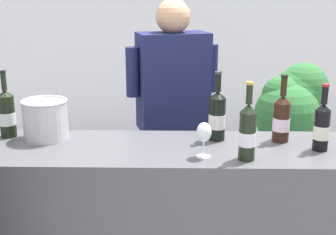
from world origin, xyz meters
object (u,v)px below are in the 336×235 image
at_px(potted_shrub, 290,111).
at_px(wine_bottle_2, 217,116).
at_px(wine_bottle_0, 247,132).
at_px(person_server, 173,136).
at_px(ice_bucket, 45,119).
at_px(wine_bottle_5, 7,114).
at_px(wine_bottle_1, 282,118).
at_px(wine_bottle_3, 322,127).
at_px(wine_glass, 204,134).

bearing_deg(potted_shrub, wine_bottle_2, -121.56).
height_order(wine_bottle_0, wine_bottle_2, wine_bottle_0).
xyz_separation_m(wine_bottle_0, person_server, (-0.34, 0.82, -0.29)).
relative_size(ice_bucket, potted_shrub, 0.19).
bearing_deg(wine_bottle_0, wine_bottle_5, 165.69).
distance_m(wine_bottle_0, wine_bottle_1, 0.33).
distance_m(wine_bottle_3, potted_shrub, 1.21).
bearing_deg(wine_bottle_1, wine_bottle_2, 177.11).
xyz_separation_m(wine_bottle_3, potted_shrub, (0.15, 1.18, -0.24)).
bearing_deg(person_server, wine_bottle_2, -67.03).
height_order(wine_bottle_5, wine_glass, wine_bottle_5).
xyz_separation_m(wine_bottle_5, wine_glass, (1.00, -0.28, -0.01)).
distance_m(wine_bottle_1, wine_bottle_3, 0.20).
height_order(wine_bottle_5, ice_bucket, wine_bottle_5).
height_order(wine_bottle_2, ice_bucket, wine_bottle_2).
distance_m(wine_bottle_5, ice_bucket, 0.21).
distance_m(wine_bottle_1, wine_glass, 0.46).
relative_size(wine_bottle_2, potted_shrub, 0.30).
bearing_deg(wine_glass, person_server, 100.67).
bearing_deg(potted_shrub, wine_bottle_1, -106.71).
distance_m(wine_bottle_0, wine_bottle_5, 1.23).
xyz_separation_m(wine_bottle_2, person_server, (-0.23, 0.54, -0.29)).
relative_size(wine_bottle_1, wine_bottle_3, 1.05).
relative_size(person_server, potted_shrub, 1.39).
bearing_deg(potted_shrub, wine_glass, -119.13).
bearing_deg(wine_bottle_2, wine_bottle_1, -2.89).
bearing_deg(wine_bottle_5, wine_bottle_3, -6.24).
bearing_deg(wine_bottle_3, wine_bottle_5, 173.76).
bearing_deg(wine_bottle_1, wine_bottle_5, 178.23).
xyz_separation_m(wine_glass, ice_bucket, (-0.79, 0.25, -0.01)).
xyz_separation_m(wine_bottle_2, wine_bottle_3, (0.48, -0.14, -0.01)).
height_order(wine_bottle_5, person_server, person_server).
xyz_separation_m(ice_bucket, potted_shrub, (1.51, 1.03, -0.23)).
bearing_deg(wine_bottle_5, ice_bucket, -7.50).
relative_size(wine_bottle_1, potted_shrub, 0.28).
distance_m(wine_bottle_5, wine_glass, 1.03).
relative_size(wine_bottle_2, wine_glass, 2.14).
bearing_deg(wine_glass, ice_bucket, 162.49).
height_order(wine_bottle_1, wine_glass, wine_bottle_1).
xyz_separation_m(wine_bottle_5, ice_bucket, (0.21, -0.03, -0.02)).
xyz_separation_m(wine_bottle_0, wine_bottle_3, (0.37, 0.13, -0.01)).
height_order(ice_bucket, potted_shrub, potted_shrub).
relative_size(wine_bottle_1, wine_bottle_2, 0.96).
bearing_deg(ice_bucket, person_server, 40.06).
distance_m(wine_bottle_0, wine_bottle_3, 0.39).
distance_m(wine_bottle_0, potted_shrub, 1.43).
distance_m(wine_glass, person_server, 0.85).
relative_size(wine_bottle_0, wine_bottle_5, 1.03).
height_order(wine_bottle_1, person_server, person_server).
height_order(wine_bottle_2, wine_bottle_5, wine_bottle_2).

